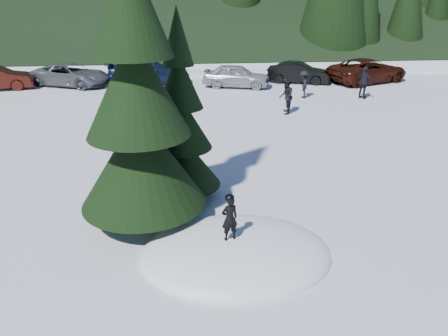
{
  "coord_description": "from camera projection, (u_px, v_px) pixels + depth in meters",
  "views": [
    {
      "loc": [
        -1.06,
        -8.54,
        5.78
      ],
      "look_at": [
        -0.04,
        2.64,
        1.1
      ],
      "focal_mm": 35.0,
      "sensor_mm": 36.0,
      "label": 1
    }
  ],
  "objects": [
    {
      "name": "adult_0",
      "position": [
        286.0,
        96.0,
        21.14
      ],
      "size": [
        0.82,
        0.96,
        1.71
      ],
      "primitive_type": "imported",
      "rotation": [
        0.0,
        0.0,
        4.49
      ],
      "color": "black",
      "rests_on": "ground"
    },
    {
      "name": "car_5",
      "position": [
        299.0,
        73.0,
        28.1
      ],
      "size": [
        4.22,
        2.55,
        1.31
      ],
      "primitive_type": "imported",
      "rotation": [
        0.0,
        0.0,
        1.26
      ],
      "color": "black",
      "rests_on": "ground"
    },
    {
      "name": "child_skier",
      "position": [
        230.0,
        218.0,
        9.7
      ],
      "size": [
        0.45,
        0.36,
        1.06
      ],
      "primitive_type": "imported",
      "rotation": [
        0.0,
        0.0,
        3.44
      ],
      "color": "black",
      "rests_on": "snow_mound"
    },
    {
      "name": "car_4",
      "position": [
        237.0,
        76.0,
        26.83
      ],
      "size": [
        4.42,
        2.71,
        1.41
      ],
      "primitive_type": "imported",
      "rotation": [
        0.0,
        0.0,
        1.3
      ],
      "color": "#9C9EA4",
      "rests_on": "ground"
    },
    {
      "name": "snow_mound",
      "position": [
        236.0,
        255.0,
        10.17
      ],
      "size": [
        4.48,
        3.52,
        0.96
      ],
      "primitive_type": "ellipsoid",
      "color": "white",
      "rests_on": "ground"
    },
    {
      "name": "car_6",
      "position": [
        368.0,
        70.0,
        28.26
      ],
      "size": [
        6.01,
        4.46,
        1.52
      ],
      "primitive_type": "imported",
      "rotation": [
        0.0,
        0.0,
        1.97
      ],
      "color": "#331209",
      "rests_on": "ground"
    },
    {
      "name": "adult_2",
      "position": [
        304.0,
        84.0,
        24.25
      ],
      "size": [
        0.78,
        1.08,
        1.5
      ],
      "primitive_type": "imported",
      "rotation": [
        0.0,
        0.0,
        4.46
      ],
      "color": "black",
      "rests_on": "ground"
    },
    {
      "name": "spruce_tall",
      "position": [
        137.0,
        99.0,
        10.36
      ],
      "size": [
        3.2,
        3.2,
        8.6
      ],
      "color": "black",
      "rests_on": "ground"
    },
    {
      "name": "adult_1",
      "position": [
        364.0,
        83.0,
        24.01
      ],
      "size": [
        0.95,
        1.09,
        1.76
      ],
      "primitive_type": "imported",
      "rotation": [
        0.0,
        0.0,
        2.19
      ],
      "color": "black",
      "rests_on": "ground"
    },
    {
      "name": "car_3",
      "position": [
        149.0,
        71.0,
        27.91
      ],
      "size": [
        5.23,
        2.17,
        1.51
      ],
      "primitive_type": "imported",
      "rotation": [
        0.0,
        0.0,
        1.56
      ],
      "color": "#0E1832",
      "rests_on": "ground"
    },
    {
      "name": "ground",
      "position": [
        236.0,
        255.0,
        10.17
      ],
      "size": [
        200.0,
        200.0,
        0.0
      ],
      "primitive_type": "plane",
      "color": "white",
      "rests_on": "ground"
    },
    {
      "name": "spruce_short",
      "position": [
        181.0,
        129.0,
        12.2
      ],
      "size": [
        2.2,
        2.2,
        5.37
      ],
      "color": "black",
      "rests_on": "ground"
    },
    {
      "name": "car_2",
      "position": [
        71.0,
        75.0,
        27.23
      ],
      "size": [
        5.43,
        4.02,
        1.37
      ],
      "primitive_type": "imported",
      "rotation": [
        0.0,
        0.0,
        1.17
      ],
      "color": "#565A5F",
      "rests_on": "ground"
    }
  ]
}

